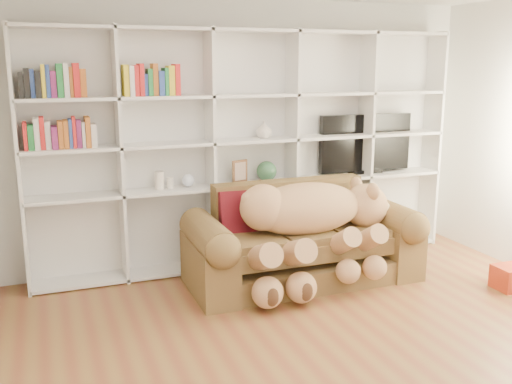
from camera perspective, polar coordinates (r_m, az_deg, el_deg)
name	(u,v)px	position (r m, az deg, el deg)	size (l,w,h in m)	color
floor	(367,367)	(4.21, 11.08, -16.82)	(5.00, 5.00, 0.00)	brown
wall_back	(245,133)	(5.97, -1.07, 5.91)	(5.00, 0.02, 2.70)	silver
bookshelf	(228,140)	(5.77, -2.86, 5.22)	(4.43, 0.35, 2.40)	silver
sofa	(301,245)	(5.54, 4.56, -5.29)	(2.20, 0.95, 0.92)	brown
teddy_bear	(311,220)	(5.30, 5.51, -2.82)	(1.65, 0.90, 0.96)	tan
throw_pillow	(242,213)	(5.38, -1.44, -2.10)	(0.42, 0.14, 0.42)	#520E1B
gift_box	(510,278)	(5.87, 24.05, -7.82)	(0.27, 0.25, 0.22)	#AF3317
tv	(365,144)	(6.44, 10.87, 4.73)	(1.10, 0.18, 0.65)	black
picture_frame	(240,171)	(5.80, -1.62, 2.10)	(0.18, 0.03, 0.23)	brown
green_vase	(267,171)	(5.90, 1.06, 2.10)	(0.21, 0.21, 0.21)	#2E5A39
figurine_tall	(159,180)	(5.59, -9.64, 1.16)	(0.09, 0.09, 0.18)	silver
figurine_short	(170,183)	(5.62, -8.59, 0.91)	(0.06, 0.06, 0.11)	silver
snow_globe	(188,180)	(5.66, -6.81, 1.17)	(0.13, 0.13, 0.13)	white
shelf_vase	(264,130)	(5.83, 0.80, 6.25)	(0.16, 0.16, 0.17)	beige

